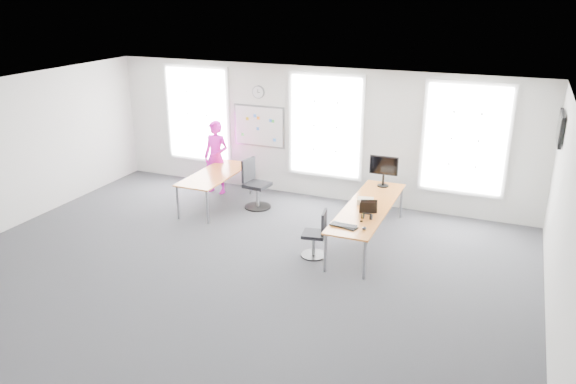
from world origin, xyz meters
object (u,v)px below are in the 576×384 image
at_px(chair_left, 255,187).
at_px(desk_right, 368,208).
at_px(keyboard, 344,226).
at_px(desk_left, 215,176).
at_px(person, 216,157).
at_px(monitor, 384,168).
at_px(chair_right, 317,237).
at_px(headphones, 367,216).

bearing_deg(chair_left, desk_right, -99.64).
height_order(chair_left, keyboard, chair_left).
height_order(desk_left, person, person).
height_order(desk_right, person, person).
bearing_deg(person, keyboard, -28.54).
height_order(desk_left, chair_left, chair_left).
bearing_deg(monitor, desk_right, -90.40).
bearing_deg(person, monitor, 1.56).
relative_size(chair_left, monitor, 1.69).
distance_m(desk_left, person, 0.91).
bearing_deg(chair_right, keyboard, 64.04).
distance_m(chair_right, chair_left, 2.74).
bearing_deg(chair_right, chair_left, -140.31).
bearing_deg(monitor, headphones, -86.36).
bearing_deg(headphones, monitor, 112.99).
xyz_separation_m(desk_right, keyboard, (-0.14, -1.10, 0.06)).
xyz_separation_m(desk_left, headphones, (3.75, -1.20, 0.09)).
relative_size(desk_left, chair_right, 2.36).
distance_m(chair_left, monitor, 2.86).
xyz_separation_m(desk_right, monitor, (-0.01, 1.21, 0.44)).
distance_m(desk_right, person, 4.26).
relative_size(person, headphones, 9.00).
distance_m(chair_left, person, 1.42).
distance_m(desk_left, keyboard, 3.86).
distance_m(desk_right, headphones, 0.65).
bearing_deg(chair_right, monitor, 152.82).
bearing_deg(keyboard, headphones, 73.85).
bearing_deg(monitor, chair_left, -173.27).
distance_m(desk_left, monitor, 3.68).
height_order(desk_left, keyboard, same).
relative_size(headphones, monitor, 0.30).
bearing_deg(desk_left, desk_right, -8.98).
bearing_deg(person, chair_right, -30.79).
bearing_deg(headphones, chair_left, 171.74).
bearing_deg(keyboard, person, 161.11).
bearing_deg(desk_left, chair_left, 16.85).
xyz_separation_m(desk_right, person, (-4.03, 1.37, 0.18)).
distance_m(desk_right, desk_left, 3.66).
relative_size(keyboard, headphones, 2.52).
relative_size(keyboard, monitor, 0.75).
height_order(person, keyboard, person).
relative_size(desk_left, keyboard, 4.30).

